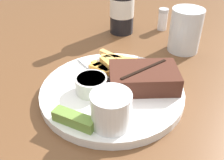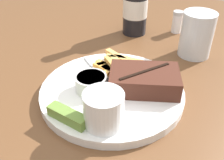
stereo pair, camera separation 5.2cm
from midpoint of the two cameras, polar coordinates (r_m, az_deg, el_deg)
dining_table at (r=0.58m, az=2.58°, el=-7.98°), size 1.46×1.48×0.74m
dinner_plate at (r=0.53m, az=2.77°, el=-2.66°), size 0.29×0.29×0.02m
steak_portion at (r=0.52m, az=9.85°, el=-0.05°), size 0.16×0.14×0.04m
fries_pile at (r=0.59m, az=2.80°, el=3.38°), size 0.10×0.11×0.02m
coleslaw_cup at (r=0.43m, az=1.65°, el=-6.18°), size 0.07×0.07×0.06m
dipping_sauce_cup at (r=0.51m, az=-1.71°, el=-0.63°), size 0.06×0.06×0.03m
pickle_spear at (r=0.45m, az=-6.40°, el=-7.89°), size 0.08×0.03×0.02m
fork_utensil at (r=0.58m, az=-0.87°, el=2.24°), size 0.12×0.08×0.00m
knife_utensil at (r=0.55m, az=5.57°, el=-0.06°), size 0.13×0.13×0.01m
beer_bottle at (r=0.78m, az=7.07°, el=15.58°), size 0.07×0.07×0.23m
drinking_glass at (r=0.70m, az=20.03°, el=9.24°), size 0.08×0.08×0.11m
salt_shaker at (r=0.82m, az=15.79°, el=12.05°), size 0.03×0.03×0.07m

